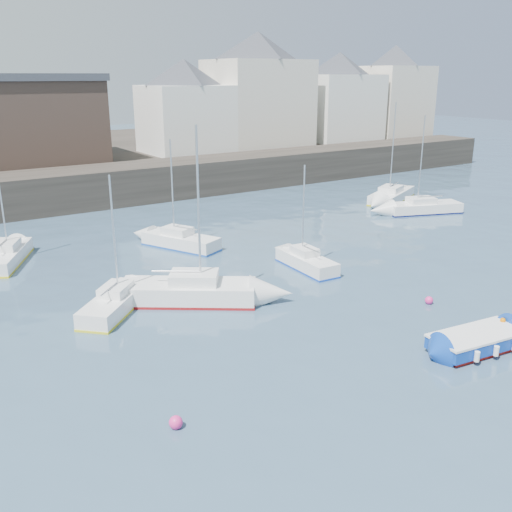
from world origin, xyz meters
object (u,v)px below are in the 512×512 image
sailboat_b (189,291)px  sailboat_h (6,256)px  sailboat_c (306,261)px  sailboat_g (392,195)px  buoy_mid (429,304)px  buoy_near (176,428)px  buoy_far (190,249)px  sailboat_a (115,302)px  blue_dinghy (477,340)px  sailboat_f (180,240)px  sailboat_d (423,207)px

sailboat_b → sailboat_h: bearing=119.0°
sailboat_c → sailboat_g: 20.08m
sailboat_b → buoy_mid: bearing=-34.6°
buoy_near → buoy_mid: bearing=9.7°
buoy_far → sailboat_c: bearing=-61.5°
sailboat_c → sailboat_a: bearing=179.5°
sailboat_c → blue_dinghy: bearing=-92.6°
buoy_far → buoy_mid: bearing=-69.0°
sailboat_b → sailboat_f: bearing=66.3°
buoy_mid → buoy_far: bearing=111.0°
buoy_mid → buoy_far: buoy_far is taller
sailboat_c → sailboat_h: 17.10m
blue_dinghy → buoy_near: 12.23m
buoy_mid → buoy_far: size_ratio=0.87×
blue_dinghy → sailboat_b: (-7.14, 10.66, 0.12)m
sailboat_b → sailboat_g: 27.23m
sailboat_a → sailboat_h: 10.48m
sailboat_d → sailboat_f: 20.05m
blue_dinghy → sailboat_f: 19.24m
sailboat_g → sailboat_a: bearing=-160.3°
sailboat_g → buoy_mid: size_ratio=21.33×
blue_dinghy → sailboat_g: size_ratio=0.50×
sailboat_a → buoy_near: 9.86m
sailboat_h → buoy_mid: 23.23m
sailboat_a → sailboat_d: sailboat_d is taller
sailboat_f → buoy_far: 0.89m
sailboat_g → buoy_near: 35.88m
sailboat_c → buoy_mid: 7.39m
blue_dinghy → buoy_far: bearing=99.9°
sailboat_d → buoy_far: bearing=176.3°
sailboat_f → sailboat_b: bearing=-113.7°
sailboat_f → buoy_mid: bearing=-68.8°
sailboat_a → sailboat_g: size_ratio=0.76×
sailboat_h → buoy_near: bearing=-86.8°
sailboat_c → buoy_near: bearing=-142.6°
sailboat_b → buoy_mid: (9.33, -6.44, -0.54)m
sailboat_b → sailboat_d: sailboat_b is taller
sailboat_a → sailboat_b: (3.32, -0.84, 0.10)m
sailboat_d → buoy_far: 19.67m
buoy_far → sailboat_d: bearing=-3.7°
sailboat_c → sailboat_h: sailboat_h is taller
sailboat_a → buoy_near: bearing=-99.5°
buoy_near → sailboat_d: bearing=28.0°
buoy_near → buoy_far: bearing=61.6°
buoy_far → sailboat_a: bearing=-137.2°
sailboat_d → sailboat_f: (-19.95, 1.95, 0.02)m
sailboat_a → sailboat_d: (26.90, 5.47, 0.02)m
blue_dinghy → buoy_far: size_ratio=9.30×
sailboat_f → blue_dinghy: bearing=-79.5°
blue_dinghy → sailboat_a: 15.55m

